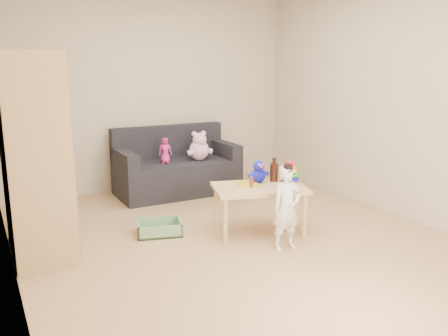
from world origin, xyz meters
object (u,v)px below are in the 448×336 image
wardrobe (34,156)px  play_table (259,209)px  sofa (177,177)px  toddler (287,209)px

wardrobe → play_table: (2.05, -0.51, -0.66)m
wardrobe → sofa: (1.88, 1.26, -0.68)m
toddler → play_table: bearing=90.9°
play_table → toddler: bearing=-92.1°
wardrobe → sofa: size_ratio=1.15×
play_table → toddler: toddler is taller
play_table → toddler: 0.53m
sofa → wardrobe: bearing=-146.5°
wardrobe → sofa: 2.37m
sofa → play_table: play_table is taller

